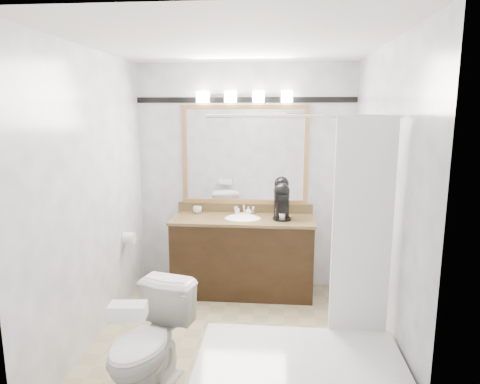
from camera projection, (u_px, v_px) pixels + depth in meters
The scene contains 14 objects.
room at pixel (232, 201), 3.53m from camera, with size 2.42×2.62×2.52m.
vanity at pixel (243, 254), 4.68m from camera, with size 1.53×0.58×0.97m.
mirror at pixel (245, 155), 4.74m from camera, with size 1.40×0.04×1.10m.
vanity_light_bar at pixel (245, 97), 4.56m from camera, with size 1.02×0.14×0.12m.
accent_stripe at pixel (245, 100), 4.63m from camera, with size 2.40×0.01×0.06m, color black.
bathtub at pixel (303, 377), 2.78m from camera, with size 1.30×0.75×1.96m.
tp_roll at pixel (129, 238), 4.38m from camera, with size 0.12×0.12×0.11m, color white.
toilet at pixel (149, 344), 2.99m from camera, with size 0.43×0.75×0.76m, color white.
tissue_box at pixel (128, 311), 2.56m from camera, with size 0.22×0.12×0.09m, color white.
coffee_maker at pixel (282, 200), 4.54m from camera, with size 0.20×0.25×0.38m.
cup_left at pixel (197, 210), 4.81m from camera, with size 0.10×0.10×0.08m, color white.
soap_bottle_a at pixel (238, 210), 4.75m from camera, with size 0.04×0.04×0.09m, color white.
soap_bottle_b at pixel (248, 211), 4.71m from camera, with size 0.07×0.07×0.10m, color white.
soap_bar at pixel (244, 214), 4.71m from camera, with size 0.07×0.05×0.02m, color #ECE5C2.
Camera 1 is at (0.37, -3.43, 1.99)m, focal length 32.00 mm.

